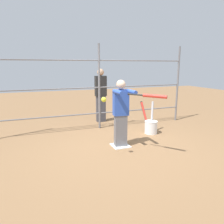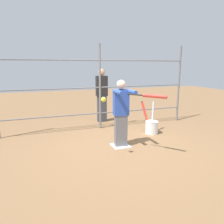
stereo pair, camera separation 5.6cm
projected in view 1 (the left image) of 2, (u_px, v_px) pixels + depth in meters
ground_plane at (120, 146)px, 5.12m from camera, size 24.00×24.00×0.00m
home_plate at (120, 146)px, 5.12m from camera, size 0.40×0.40×0.02m
fence_backstop at (99, 87)px, 6.32m from camera, size 5.54×0.06×2.45m
batter at (121, 111)px, 4.93m from camera, size 0.39×0.55×1.54m
baseball_bat_swinging at (151, 96)px, 4.24m from camera, size 0.55×0.66×0.07m
softball_in_flight at (104, 100)px, 4.08m from camera, size 0.10×0.10×0.10m
bat_bucket at (150, 125)px, 6.06m from camera, size 0.38×0.65×0.86m
bystander_behind_fence at (101, 95)px, 7.17m from camera, size 0.36×0.22×1.75m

